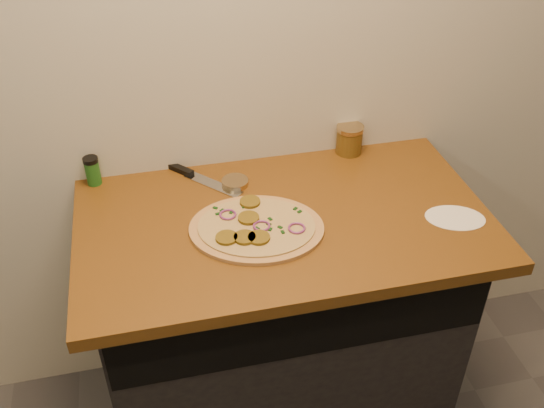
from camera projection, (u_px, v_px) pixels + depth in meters
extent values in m
cube|color=beige|center=(258.00, 26.00, 1.76)|extent=(4.00, 0.02, 2.70)
cube|color=black|center=(280.00, 320.00, 2.07)|extent=(1.10, 0.60, 0.86)
cube|color=brown|center=(284.00, 222.00, 1.78)|extent=(1.20, 0.70, 0.04)
cylinder|color=tan|center=(257.00, 228.00, 1.71)|extent=(0.45, 0.45, 0.01)
cylinder|color=beige|center=(256.00, 226.00, 1.71)|extent=(0.39, 0.39, 0.00)
cylinder|color=brown|center=(259.00, 238.00, 1.66)|extent=(0.06, 0.06, 0.01)
cylinder|color=brown|center=(227.00, 238.00, 1.66)|extent=(0.06, 0.06, 0.01)
cylinder|color=brown|center=(249.00, 218.00, 1.73)|extent=(0.06, 0.06, 0.01)
cylinder|color=brown|center=(250.00, 202.00, 1.79)|extent=(0.06, 0.06, 0.01)
cylinder|color=brown|center=(245.00, 237.00, 1.66)|extent=(0.06, 0.06, 0.01)
torus|color=#752C6F|center=(228.00, 214.00, 1.74)|extent=(0.05, 0.05, 0.01)
torus|color=#752C6F|center=(262.00, 226.00, 1.70)|extent=(0.05, 0.05, 0.01)
torus|color=#752C6F|center=(297.00, 228.00, 1.69)|extent=(0.05, 0.05, 0.01)
cube|color=black|center=(244.00, 207.00, 1.77)|extent=(0.01, 0.01, 0.00)
cube|color=black|center=(215.00, 208.00, 1.77)|extent=(0.02, 0.02, 0.00)
cube|color=black|center=(283.00, 232.00, 1.68)|extent=(0.01, 0.01, 0.00)
cube|color=black|center=(295.00, 209.00, 1.77)|extent=(0.02, 0.02, 0.00)
cube|color=black|center=(218.00, 214.00, 1.75)|extent=(0.01, 0.01, 0.00)
cube|color=black|center=(270.00, 219.00, 1.73)|extent=(0.01, 0.02, 0.00)
cube|color=black|center=(300.00, 212.00, 1.76)|extent=(0.02, 0.01, 0.00)
cube|color=black|center=(280.00, 227.00, 1.70)|extent=(0.02, 0.02, 0.00)
cube|color=black|center=(230.00, 240.00, 1.65)|extent=(0.01, 0.01, 0.00)
cube|color=black|center=(269.00, 224.00, 1.71)|extent=(0.02, 0.02, 0.00)
cube|color=black|center=(270.00, 229.00, 1.69)|extent=(0.01, 0.02, 0.00)
cube|color=black|center=(222.00, 210.00, 1.76)|extent=(0.02, 0.02, 0.00)
cube|color=black|center=(257.00, 228.00, 1.69)|extent=(0.02, 0.02, 0.00)
cube|color=black|center=(231.00, 212.00, 1.75)|extent=(0.02, 0.02, 0.00)
cube|color=#B7BAC1|center=(213.00, 184.00, 1.90)|extent=(0.17, 0.18, 0.00)
cube|color=black|center=(178.00, 169.00, 1.96)|extent=(0.09, 0.10, 0.02)
cylinder|color=tan|center=(235.00, 182.00, 1.89)|extent=(0.10, 0.10, 0.02)
cylinder|color=maroon|center=(349.00, 141.00, 2.03)|extent=(0.09, 0.09, 0.08)
cylinder|color=tan|center=(350.00, 128.00, 2.00)|extent=(0.09, 0.09, 0.01)
cylinder|color=#1E5A1C|center=(93.00, 173.00, 1.88)|extent=(0.04, 0.04, 0.08)
cylinder|color=black|center=(90.00, 160.00, 1.85)|extent=(0.05, 0.05, 0.01)
cylinder|color=silver|center=(455.00, 218.00, 1.76)|extent=(0.22, 0.22, 0.00)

